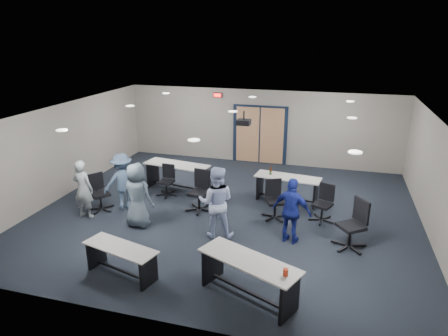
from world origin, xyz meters
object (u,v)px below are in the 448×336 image
(person_plaid, at_px, (137,195))
(chair_loose_left, at_px, (100,193))
(table_back_left, at_px, (177,172))
(person_gray, at_px, (83,189))
(table_front_right, at_px, (249,272))
(person_back, at_px, (122,181))
(table_back_right, at_px, (287,184))
(chair_back_a, at_px, (166,181))
(chair_back_d, at_px, (323,204))
(person_navy, at_px, (292,211))
(person_lightblue, at_px, (216,202))
(chair_back_c, at_px, (275,200))
(chair_back_b, at_px, (199,191))
(table_front_left, at_px, (121,256))
(chair_loose_right, at_px, (351,225))

(person_plaid, bearing_deg, chair_loose_left, -15.07)
(table_back_left, relative_size, person_gray, 1.33)
(person_plaid, bearing_deg, table_back_left, -84.28)
(table_front_right, height_order, person_back, person_back)
(table_back_left, bearing_deg, table_back_right, 8.67)
(table_front_right, distance_m, chair_back_a, 5.31)
(chair_back_a, relative_size, chair_back_d, 0.95)
(chair_back_a, height_order, person_plaid, person_plaid)
(person_navy, bearing_deg, person_lightblue, 22.14)
(chair_back_c, distance_m, person_gray, 5.01)
(table_back_right, relative_size, person_back, 1.21)
(chair_back_b, height_order, person_navy, person_navy)
(person_gray, bearing_deg, person_lightblue, -177.54)
(table_front_left, xyz_separation_m, person_back, (-1.58, 2.93, 0.35))
(person_plaid, xyz_separation_m, person_back, (-0.90, 0.86, -0.04))
(chair_back_a, height_order, chair_back_b, chair_back_b)
(chair_back_c, height_order, chair_loose_left, chair_back_c)
(chair_loose_right, relative_size, person_navy, 0.73)
(person_navy, xyz_separation_m, person_back, (-4.68, 0.65, 0.00))
(table_back_left, bearing_deg, person_navy, -23.16)
(chair_loose_left, bearing_deg, person_plaid, -76.28)
(chair_back_a, bearing_deg, table_back_right, 10.83)
(table_front_right, relative_size, chair_back_c, 2.00)
(chair_back_a, height_order, person_gray, person_gray)
(chair_back_c, xyz_separation_m, chair_loose_left, (-4.67, -0.81, -0.00))
(table_front_left, height_order, chair_back_d, chair_back_d)
(person_back, bearing_deg, table_back_left, -158.85)
(person_plaid, relative_size, person_navy, 1.05)
(chair_loose_right, bearing_deg, person_back, -132.62)
(chair_loose_left, xyz_separation_m, person_navy, (5.21, -0.34, 0.28))
(chair_loose_right, distance_m, person_back, 6.03)
(chair_back_b, bearing_deg, chair_loose_left, -157.63)
(chair_back_d, bearing_deg, table_back_right, 156.98)
(chair_loose_left, relative_size, person_back, 0.65)
(person_gray, bearing_deg, table_back_right, -150.29)
(chair_back_d, height_order, person_gray, person_gray)
(chair_back_b, relative_size, chair_back_c, 1.10)
(table_back_right, height_order, person_lightblue, person_lightblue)
(chair_back_d, xyz_separation_m, person_lightblue, (-2.40, -1.50, 0.39))
(chair_back_a, height_order, chair_loose_right, chair_loose_right)
(table_front_right, xyz_separation_m, person_back, (-4.19, 2.93, 0.25))
(person_navy, distance_m, person_back, 4.72)
(chair_back_c, distance_m, person_back, 4.17)
(chair_loose_right, xyz_separation_m, person_plaid, (-5.10, -0.32, 0.25))
(person_gray, bearing_deg, chair_back_b, -153.65)
(chair_back_a, bearing_deg, person_lightblue, -40.61)
(person_gray, xyz_separation_m, person_plaid, (1.60, -0.08, 0.04))
(chair_back_b, bearing_deg, person_plaid, -125.88)
(chair_loose_left, bearing_deg, table_back_right, -32.75)
(table_back_left, relative_size, chair_back_a, 2.26)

